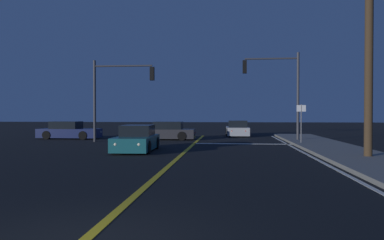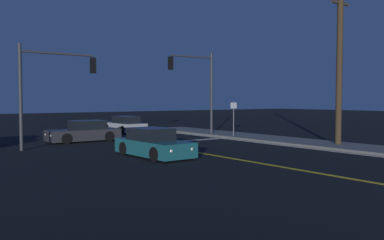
# 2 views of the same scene
# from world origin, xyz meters

# --- Properties ---
(sidewalk_right) EXTENTS (3.20, 37.06, 0.15)m
(sidewalk_right) POSITION_xyz_m (7.77, 10.29, 0.07)
(sidewalk_right) COLOR slate
(sidewalk_right) RESTS_ON ground
(lane_line_center) EXTENTS (0.20, 35.00, 0.01)m
(lane_line_center) POSITION_xyz_m (0.00, 10.29, 0.01)
(lane_line_center) COLOR gold
(lane_line_center) RESTS_ON ground
(lane_line_edge_right) EXTENTS (0.16, 35.00, 0.01)m
(lane_line_edge_right) POSITION_xyz_m (5.92, 10.29, 0.01)
(lane_line_edge_right) COLOR silver
(lane_line_edge_right) RESTS_ON ground
(stop_bar) EXTENTS (6.17, 0.50, 0.01)m
(stop_bar) POSITION_xyz_m (3.09, 19.09, 0.01)
(stop_bar) COLOR silver
(stop_bar) RESTS_ON ground
(car_distant_tail_navy) EXTENTS (4.71, 1.94, 1.34)m
(car_distant_tail_navy) POSITION_xyz_m (-10.04, 22.76, 0.58)
(car_distant_tail_navy) COLOR navy
(car_distant_tail_navy) RESTS_ON ground
(car_parked_curb_teal) EXTENTS (2.00, 4.45, 1.34)m
(car_parked_curb_teal) POSITION_xyz_m (-2.54, 13.99, 0.58)
(car_parked_curb_teal) COLOR #195960
(car_parked_curb_teal) RESTS_ON ground
(car_following_oncoming_charcoal) EXTENTS (4.54, 1.84, 1.34)m
(car_following_oncoming_charcoal) POSITION_xyz_m (-2.47, 22.63, 0.58)
(car_following_oncoming_charcoal) COLOR #2D2D33
(car_following_oncoming_charcoal) RESTS_ON ground
(car_side_waiting_silver) EXTENTS (2.02, 4.31, 1.34)m
(car_side_waiting_silver) POSITION_xyz_m (2.96, 27.63, 0.58)
(car_side_waiting_silver) COLOR #B2B5BA
(car_side_waiting_silver) RESTS_ON ground
(traffic_signal_near_right) EXTENTS (3.88, 0.28, 6.15)m
(traffic_signal_near_right) POSITION_xyz_m (5.64, 21.39, 4.09)
(traffic_signal_near_right) COLOR #38383D
(traffic_signal_near_right) RESTS_ON ground
(traffic_signal_far_left) EXTENTS (4.25, 0.28, 5.59)m
(traffic_signal_far_left) POSITION_xyz_m (-5.42, 19.99, 3.76)
(traffic_signal_far_left) COLOR #38383D
(traffic_signal_far_left) RESTS_ON ground
(utility_pole_right) EXTENTS (1.77, 0.34, 9.48)m
(utility_pole_right) POSITION_xyz_m (8.07, 11.28, 4.89)
(utility_pole_right) COLOR #42301E
(utility_pole_right) RESTS_ON ground
(street_sign_corner) EXTENTS (0.56, 0.06, 2.52)m
(street_sign_corner) POSITION_xyz_m (6.67, 18.59, 1.69)
(street_sign_corner) COLOR slate
(street_sign_corner) RESTS_ON ground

